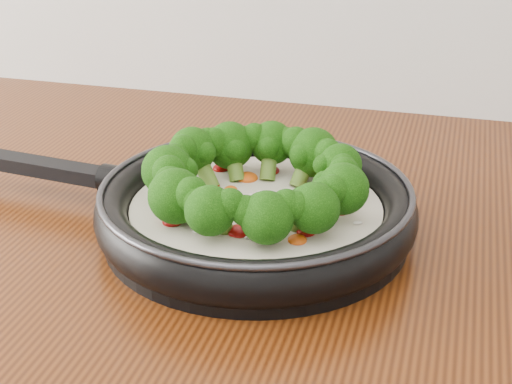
# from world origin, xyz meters

# --- Properties ---
(skillet) EXTENTS (0.54, 0.37, 0.10)m
(skillet) POSITION_xyz_m (0.14, 1.05, 0.94)
(skillet) COLOR black
(skillet) RESTS_ON counter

